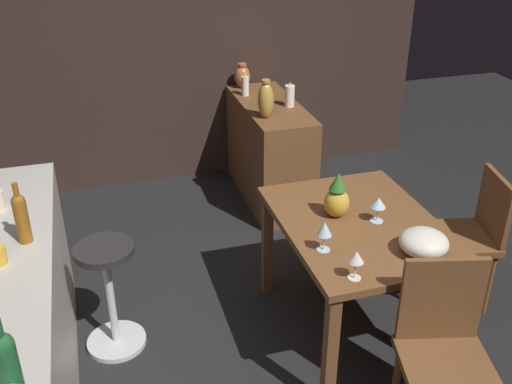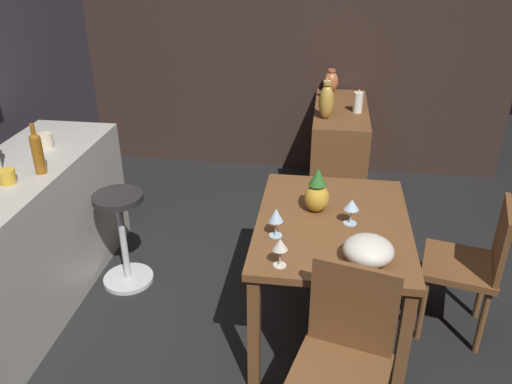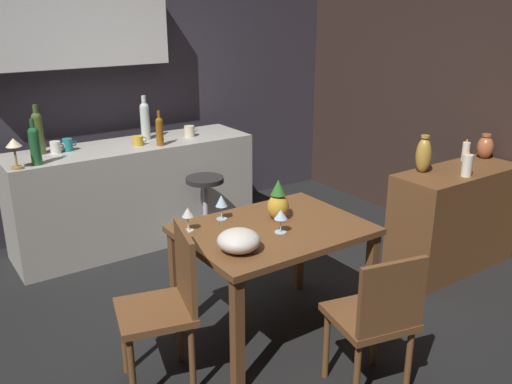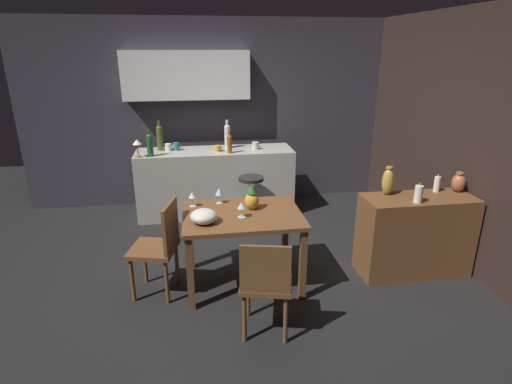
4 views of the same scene
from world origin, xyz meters
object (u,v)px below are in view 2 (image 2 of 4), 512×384
at_px(wine_glass_right, 352,206).
at_px(dining_table, 332,237).
at_px(wine_glass_left, 276,216).
at_px(chair_near_window, 344,358).
at_px(sideboard_cabinet, 338,153).
at_px(vase_brass, 326,101).
at_px(cup_cream, 46,141).
at_px(wine_bottle_amber, 37,151).
at_px(fruit_bowl, 368,250).
at_px(chair_by_doorway, 473,263).
at_px(wine_glass_center, 280,245).
at_px(pillar_candle_tall, 327,90).
at_px(pineapple_centerpiece, 317,193).
at_px(cup_mustard, 7,177).
at_px(vase_copper, 331,81).
at_px(bar_stool, 123,237).
at_px(pillar_candle_short, 358,102).

bearing_deg(wine_glass_right, dining_table, 80.95).
bearing_deg(wine_glass_left, chair_near_window, -147.84).
distance_m(sideboard_cabinet, vase_brass, 0.63).
bearing_deg(dining_table, sideboard_cabinet, -1.66).
bearing_deg(cup_cream, wine_bottle_amber, -156.45).
height_order(wine_glass_right, fruit_bowl, wine_glass_right).
height_order(chair_by_doorway, vase_brass, vase_brass).
height_order(wine_glass_center, pillar_candle_tall, pillar_candle_tall).
distance_m(dining_table, pineapple_centerpiece, 0.25).
height_order(cup_mustard, vase_copper, vase_copper).
relative_size(cup_mustard, pillar_candle_tall, 0.68).
xyz_separation_m(chair_by_doorway, vase_brass, (1.37, 0.87, 0.48)).
distance_m(chair_by_doorway, fruit_bowl, 0.84).
height_order(chair_by_doorway, vase_copper, vase_copper).
bearing_deg(pillar_candle_tall, dining_table, -177.64).
bearing_deg(fruit_bowl, bar_stool, 67.23).
distance_m(pillar_candle_short, vase_brass, 0.32).
height_order(wine_glass_left, pineapple_centerpiece, pineapple_centerpiece).
xyz_separation_m(pineapple_centerpiece, vase_copper, (2.10, -0.05, 0.06)).
xyz_separation_m(bar_stool, wine_glass_center, (-0.73, -1.10, 0.50)).
distance_m(bar_stool, vase_copper, 2.40).
relative_size(wine_glass_left, cup_mustard, 1.29).
height_order(wine_glass_right, pillar_candle_tall, pillar_candle_tall).
distance_m(cup_mustard, pillar_candle_short, 2.64).
distance_m(bar_stool, pillar_candle_tall, 2.20).
bearing_deg(cup_cream, vase_copper, -44.71).
bearing_deg(wine_bottle_amber, chair_by_doorway, -88.96).
bearing_deg(fruit_bowl, chair_near_window, 166.46).
bearing_deg(cup_cream, dining_table, -102.41).
relative_size(bar_stool, cup_cream, 5.16).
xyz_separation_m(wine_glass_left, vase_brass, (1.65, -0.22, 0.10)).
distance_m(chair_near_window, cup_cream, 2.28).
distance_m(dining_table, vase_copper, 2.23).
bearing_deg(wine_glass_right, chair_by_doorway, -81.89).
height_order(dining_table, bar_stool, dining_table).
bearing_deg(vase_brass, wine_glass_center, 174.92).
relative_size(bar_stool, wine_glass_center, 4.46).
bearing_deg(dining_table, pillar_candle_tall, 2.36).
height_order(wine_glass_left, fruit_bowl, wine_glass_left).
xyz_separation_m(dining_table, vase_brass, (1.46, 0.08, 0.32)).
bearing_deg(wine_glass_center, chair_by_doorway, -62.52).
distance_m(sideboard_cabinet, wine_bottle_amber, 2.51).
distance_m(pineapple_centerpiece, vase_copper, 2.10).
relative_size(chair_by_doorway, cup_mustard, 6.91).
relative_size(bar_stool, wine_glass_right, 4.58).
bearing_deg(chair_near_window, cup_mustard, 70.53).
xyz_separation_m(wine_glass_right, wine_bottle_amber, (0.06, 1.77, 0.18)).
distance_m(wine_glass_left, fruit_bowl, 0.49).
relative_size(fruit_bowl, vase_copper, 1.18).
bearing_deg(wine_bottle_amber, dining_table, -91.40).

